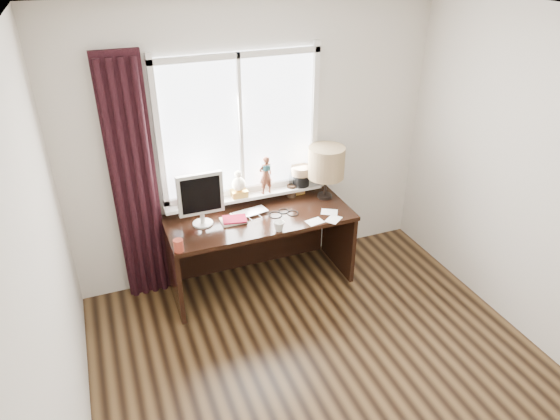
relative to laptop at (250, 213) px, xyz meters
name	(u,v)px	position (x,y,z in m)	size (l,w,h in m)	color
floor	(349,407)	(0.18, -1.70, -0.76)	(3.50, 4.00, 0.00)	brown
ceiling	(386,32)	(0.18, -1.70, 1.84)	(3.50, 4.00, 0.00)	white
wall_back	(256,144)	(0.18, 0.30, 0.54)	(3.50, 2.60, 0.00)	beige
wall_left	(49,333)	(-1.57, -1.70, 0.54)	(4.00, 2.60, 0.00)	beige
laptop	(250,213)	(0.00, 0.00, 0.00)	(0.34, 0.22, 0.03)	silver
mug	(279,226)	(0.15, -0.37, 0.03)	(0.10, 0.09, 0.10)	white
red_cup	(178,245)	(-0.72, -0.37, 0.04)	(0.08, 0.08, 0.11)	maroon
window	(243,148)	(0.03, 0.25, 0.54)	(1.52, 0.20, 1.40)	white
curtain	(135,186)	(-0.96, 0.21, 0.35)	(0.38, 0.09, 2.25)	black
desk	(257,234)	(0.08, 0.03, -0.26)	(1.70, 0.70, 0.75)	black
monitor	(201,196)	(-0.44, -0.02, 0.26)	(0.40, 0.18, 0.49)	beige
notebook_stack	(234,220)	(-0.17, -0.07, 0.00)	(0.24, 0.19, 0.03)	beige
brush_holder	(292,191)	(0.50, 0.19, 0.05)	(0.09, 0.09, 0.25)	black
icon_frame	(300,189)	(0.59, 0.19, 0.05)	(0.10, 0.03, 0.13)	gold
table_lamp	(326,163)	(0.79, 0.06, 0.35)	(0.35, 0.35, 0.52)	black
loose_papers	(326,218)	(0.63, -0.31, -0.01)	(0.38, 0.31, 0.00)	white
desk_cables	(283,213)	(0.29, -0.10, -0.01)	(0.32, 0.21, 0.01)	black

